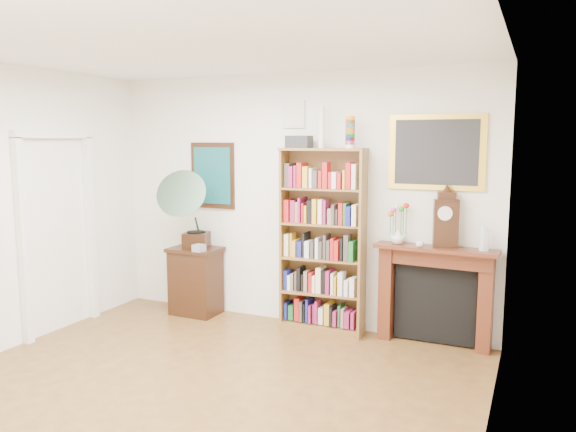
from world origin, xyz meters
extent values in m
cube|color=brown|center=(0.00, 0.00, -0.01)|extent=(4.50, 5.00, 0.01)
cube|color=white|center=(0.00, 0.00, 2.80)|extent=(4.50, 5.00, 0.01)
cube|color=white|center=(0.00, 2.50, 1.40)|extent=(4.50, 0.01, 2.80)
cube|color=white|center=(2.25, 0.00, 1.40)|extent=(0.01, 5.00, 2.80)
cube|color=white|center=(-2.21, 0.73, 1.05)|extent=(0.08, 0.08, 2.10)
cube|color=white|center=(-2.21, 1.67, 1.05)|extent=(0.08, 0.08, 2.10)
cube|color=white|center=(-2.21, 1.20, 2.13)|extent=(0.08, 1.02, 0.08)
cube|color=black|center=(-1.05, 2.48, 1.65)|extent=(0.58, 0.03, 0.78)
cube|color=#125459|center=(-1.05, 2.46, 1.65)|extent=(0.50, 0.01, 0.67)
cube|color=white|center=(0.00, 2.48, 2.35)|extent=(0.26, 0.03, 0.30)
cube|color=silver|center=(0.00, 2.46, 2.35)|extent=(0.22, 0.01, 0.26)
cube|color=gold|center=(1.55, 2.48, 1.95)|extent=(0.95, 0.03, 0.75)
cube|color=#262628|center=(1.55, 2.46, 1.95)|extent=(0.82, 0.01, 0.65)
cube|color=brown|center=(-0.03, 2.32, 0.99)|extent=(0.05, 0.32, 1.99)
cube|color=brown|center=(0.86, 2.32, 0.99)|extent=(0.05, 0.32, 1.99)
cube|color=brown|center=(0.41, 2.32, 1.97)|extent=(0.94, 0.40, 0.03)
cube|color=brown|center=(0.41, 2.32, 0.04)|extent=(0.94, 0.40, 0.09)
cube|color=brown|center=(0.41, 2.47, 0.99)|extent=(0.91, 0.09, 1.99)
cube|color=brown|center=(0.41, 2.32, 0.43)|extent=(0.88, 0.37, 0.02)
cube|color=brown|center=(0.41, 2.32, 0.81)|extent=(0.88, 0.37, 0.02)
cube|color=brown|center=(0.41, 2.32, 1.18)|extent=(0.88, 0.37, 0.02)
cube|color=brown|center=(0.41, 2.32, 1.56)|extent=(0.88, 0.37, 0.02)
cube|color=black|center=(-1.18, 2.27, 0.40)|extent=(0.59, 0.44, 0.80)
cube|color=#4F2012|center=(1.11, 2.39, 0.49)|extent=(0.14, 0.18, 0.98)
cube|color=#4F2012|center=(2.09, 2.39, 0.49)|extent=(0.14, 0.18, 0.98)
cube|color=#4F2012|center=(1.60, 2.39, 0.90)|extent=(1.12, 0.23, 0.16)
cube|color=#4F2012|center=(1.60, 2.35, 1.00)|extent=(1.22, 0.34, 0.04)
cube|color=black|center=(1.60, 2.44, 0.41)|extent=(0.81, 0.09, 0.79)
cube|color=black|center=(-1.20, 2.33, 0.89)|extent=(0.35, 0.35, 0.17)
cylinder|color=black|center=(-1.20, 2.33, 0.98)|extent=(0.27, 0.27, 0.01)
cone|color=#2E4330|center=(-1.20, 2.15, 1.37)|extent=(0.75, 0.84, 0.73)
cube|color=#ACABB7|center=(-1.02, 2.11, 0.84)|extent=(0.13, 0.13, 0.08)
cube|color=black|center=(1.68, 2.39, 1.26)|extent=(0.26, 0.19, 0.48)
cylinder|color=white|center=(1.68, 2.33, 1.36)|extent=(0.14, 0.05, 0.14)
cube|color=black|center=(1.68, 2.39, 1.53)|extent=(0.19, 0.15, 0.09)
imported|color=silver|center=(1.21, 2.38, 1.10)|extent=(0.19, 0.19, 0.16)
imported|color=silver|center=(1.45, 2.30, 1.05)|extent=(0.09, 0.09, 0.06)
cylinder|color=silver|center=(2.04, 2.36, 1.14)|extent=(0.07, 0.07, 0.24)
cylinder|color=silver|center=(2.06, 2.37, 1.12)|extent=(0.06, 0.06, 0.20)
camera|label=1|loc=(2.50, -3.23, 2.08)|focal=35.00mm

